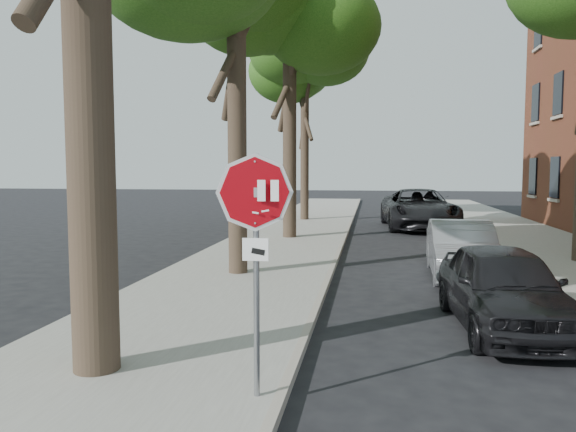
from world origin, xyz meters
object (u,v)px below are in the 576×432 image
at_px(stop_sign, 256,228).
at_px(car_d, 419,209).
at_px(tree_mid_b, 289,12).
at_px(tree_far, 305,70).
at_px(car_a, 504,287).
at_px(car_b, 461,250).

relative_size(stop_sign, car_d, 0.43).
xyz_separation_m(tree_mid_b, tree_far, (-0.30, 6.99, -0.78)).
bearing_deg(tree_far, car_a, -73.21).
bearing_deg(tree_mid_b, car_d, 42.71).
relative_size(stop_sign, car_a, 0.66).
bearing_deg(stop_sign, car_d, 80.32).
bearing_deg(tree_far, stop_sign, -84.54).
height_order(stop_sign, car_d, stop_sign).
bearing_deg(car_a, car_b, 86.93).
xyz_separation_m(tree_far, car_d, (5.21, -2.45, -6.37)).
distance_m(car_b, car_d, 10.89).
height_order(car_a, car_b, car_a).
height_order(stop_sign, tree_far, tree_far).
bearing_deg(tree_mid_b, car_b, -51.66).
bearing_deg(car_b, car_d, 92.79).
bearing_deg(car_d, car_b, -93.13).
distance_m(tree_mid_b, car_b, 10.92).
relative_size(stop_sign, tree_far, 0.28).
distance_m(tree_mid_b, car_d, 9.79).
distance_m(stop_sign, tree_far, 21.88).
bearing_deg(car_a, tree_mid_b, 112.17).
height_order(tree_far, car_a, tree_far).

